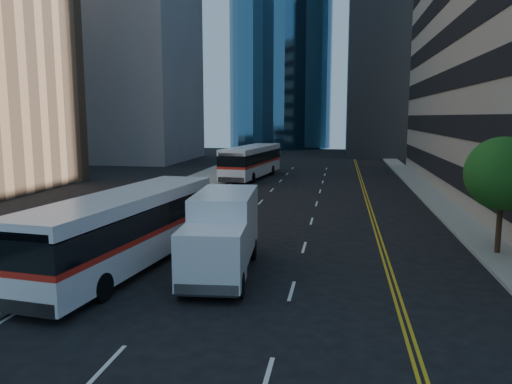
# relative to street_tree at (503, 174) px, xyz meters

# --- Properties ---
(ground) EXTENTS (160.00, 160.00, 0.00)m
(ground) POSITION_rel_street_tree_xyz_m (-9.00, -8.00, -3.64)
(ground) COLOR black
(ground) RESTS_ON ground
(sidewalk_west) EXTENTS (5.00, 90.00, 0.15)m
(sidewalk_west) POSITION_rel_street_tree_xyz_m (-19.50, 17.00, -3.57)
(sidewalk_west) COLOR gray
(sidewalk_west) RESTS_ON ground
(sidewalk_east) EXTENTS (2.00, 90.00, 0.15)m
(sidewalk_east) POSITION_rel_street_tree_xyz_m (-0.00, 17.00, -3.57)
(sidewalk_east) COLOR gray
(sidewalk_east) RESTS_ON ground
(midrise_west) EXTENTS (18.00, 18.00, 35.00)m
(midrise_west) POSITION_rel_street_tree_xyz_m (-37.00, 44.00, 13.86)
(midrise_west) COLOR gray
(midrise_west) RESTS_ON ground
(street_tree) EXTENTS (3.20, 3.20, 5.10)m
(street_tree) POSITION_rel_street_tree_xyz_m (0.00, 0.00, 0.00)
(street_tree) COLOR #332114
(street_tree) RESTS_ON sidewalk_east
(bus_front) EXTENTS (3.95, 12.05, 3.05)m
(bus_front) POSITION_rel_street_tree_xyz_m (-15.34, -4.41, -1.98)
(bus_front) COLOR silver
(bus_front) RESTS_ON ground
(bus_rear) EXTENTS (4.20, 12.47, 3.16)m
(bus_rear) POSITION_rel_street_tree_xyz_m (-15.60, 25.77, -1.92)
(bus_rear) COLOR white
(bus_rear) RESTS_ON ground
(box_truck) EXTENTS (2.73, 6.64, 3.10)m
(box_truck) POSITION_rel_street_tree_xyz_m (-11.36, -4.53, -2.00)
(box_truck) COLOR white
(box_truck) RESTS_ON ground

